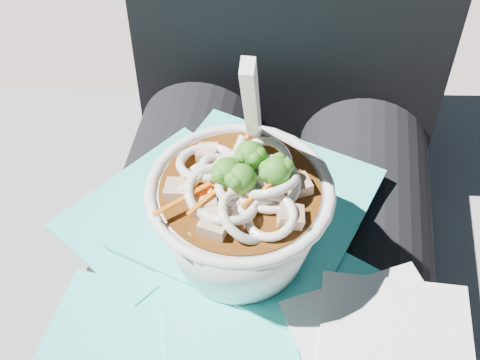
# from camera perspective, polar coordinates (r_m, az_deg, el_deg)

# --- Properties ---
(stone_ledge) EXTENTS (1.05, 0.62, 0.47)m
(stone_ledge) POSITION_cam_1_polar(r_m,az_deg,el_deg) (0.99, 2.27, -12.47)
(stone_ledge) COLOR slate
(stone_ledge) RESTS_ON ground
(lap) EXTENTS (0.34, 0.48, 0.15)m
(lap) POSITION_cam_1_polar(r_m,az_deg,el_deg) (0.65, 1.48, -10.43)
(lap) COLOR black
(lap) RESTS_ON stone_ledge
(person_body) EXTENTS (0.34, 0.94, 1.01)m
(person_body) POSITION_cam_1_polar(r_m,az_deg,el_deg) (0.69, 2.50, -2.97)
(person_body) COLOR black
(person_body) RESTS_ON ground
(plastic_bag) EXTENTS (0.32, 0.39, 0.01)m
(plastic_bag) POSITION_cam_1_polar(r_m,az_deg,el_deg) (0.57, -1.50, -8.22)
(plastic_bag) COLOR #32D1C4
(plastic_bag) RESTS_ON lap
(napkins) EXTENTS (0.16, 0.16, 0.01)m
(napkins) POSITION_cam_1_polar(r_m,az_deg,el_deg) (0.54, 12.38, -13.53)
(napkins) COLOR silver
(napkins) RESTS_ON plastic_bag
(udon_bowl) EXTENTS (0.15, 0.15, 0.20)m
(udon_bowl) POSITION_cam_1_polar(r_m,az_deg,el_deg) (0.54, 0.03, -2.69)
(udon_bowl) COLOR silver
(udon_bowl) RESTS_ON plastic_bag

